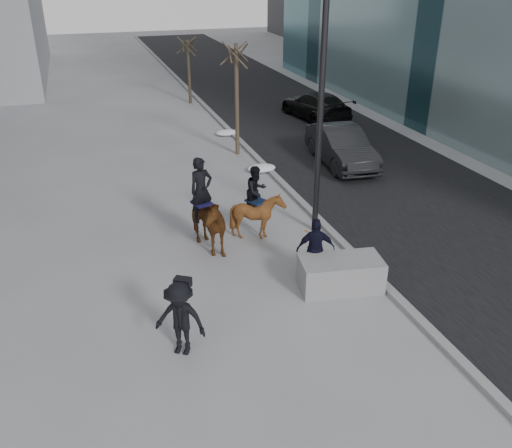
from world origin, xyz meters
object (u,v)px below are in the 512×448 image
object	(u,v)px
car_near	(341,146)
mounted_right	(257,210)
mounted_left	(203,217)
planter	(340,274)

from	to	relation	value
car_near	mounted_right	distance (m)	7.63
mounted_left	mounted_right	world-z (taller)	mounted_left
planter	mounted_left	xyz separation A→B (m)	(-2.89, 3.19, 0.62)
car_near	mounted_left	size ratio (longest dim) A/B	1.70
car_near	mounted_left	distance (m)	9.12
car_near	mounted_left	bearing A→B (deg)	-137.39
car_near	planter	bearing A→B (deg)	-111.40
mounted_left	car_near	bearing A→B (deg)	37.90
planter	car_near	size ratio (longest dim) A/B	0.44
car_near	mounted_right	world-z (taller)	mounted_right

